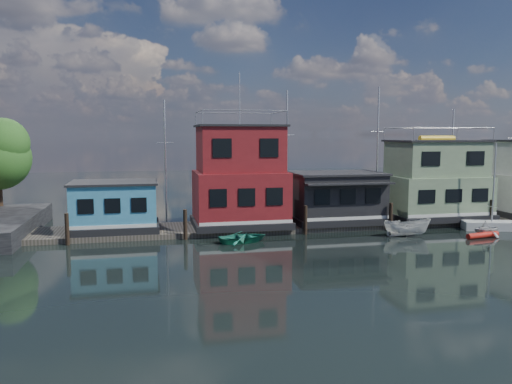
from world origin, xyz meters
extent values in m
plane|color=black|center=(0.00, 0.00, 0.00)|extent=(160.00, 160.00, 0.00)
cube|color=#595147|center=(0.00, 12.00, 0.20)|extent=(48.00, 5.00, 0.40)
cube|color=black|center=(-18.00, 12.00, 0.65)|extent=(6.40, 4.90, 0.50)
cube|color=#4398C3|center=(-18.00, 12.00, 2.40)|extent=(6.00, 4.50, 3.00)
cube|color=black|center=(-18.00, 12.00, 3.98)|extent=(6.30, 4.80, 0.16)
cube|color=black|center=(-8.50, 12.00, 0.65)|extent=(7.40, 5.90, 0.50)
cube|color=maroon|center=(-8.50, 12.00, 2.77)|extent=(7.00, 5.50, 3.74)
cube|color=maroon|center=(-8.50, 12.00, 6.37)|extent=(6.30, 4.95, 3.46)
cube|color=black|center=(-8.50, 12.00, 8.18)|extent=(6.65, 5.23, 0.16)
cylinder|color=silver|center=(-8.50, 12.00, 10.26)|extent=(0.08, 0.08, 4.00)
cube|color=black|center=(-0.50, 12.00, 0.65)|extent=(7.40, 5.40, 0.50)
cube|color=black|center=(-0.50, 12.00, 2.60)|extent=(7.00, 5.00, 3.40)
cube|color=black|center=(-0.50, 12.00, 4.38)|extent=(7.30, 5.30, 0.16)
cube|color=black|center=(-0.50, 9.20, 3.79)|extent=(7.00, 1.20, 0.12)
cube|color=black|center=(8.50, 12.00, 0.65)|extent=(8.40, 5.90, 0.50)
cube|color=gray|center=(8.50, 12.00, 2.46)|extent=(8.00, 5.50, 3.12)
cube|color=gray|center=(8.50, 12.00, 5.46)|extent=(7.20, 4.95, 2.88)
cube|color=black|center=(8.50, 12.00, 6.98)|extent=(7.60, 5.23, 0.16)
cylinder|color=yellow|center=(8.50, 12.00, 7.15)|extent=(3.20, 0.56, 0.56)
cylinder|color=#2D2116|center=(-21.00, 9.20, 1.10)|extent=(0.28, 0.28, 2.20)
cylinder|color=#2D2116|center=(-13.00, 9.20, 1.10)|extent=(0.28, 0.28, 2.20)
cylinder|color=#2D2116|center=(-4.00, 9.20, 1.10)|extent=(0.28, 0.28, 2.20)
cylinder|color=#2D2116|center=(3.00, 9.20, 1.10)|extent=(0.28, 0.28, 2.20)
cylinder|color=#2D2116|center=(12.00, 9.20, 1.10)|extent=(0.28, 0.28, 2.20)
cylinder|color=silver|center=(-14.00, 18.00, 5.25)|extent=(0.16, 0.16, 10.50)
cylinder|color=silver|center=(-14.00, 18.00, 6.83)|extent=(1.40, 0.06, 0.06)
cylinder|color=silver|center=(-3.00, 18.00, 5.75)|extent=(0.16, 0.16, 11.50)
cylinder|color=silver|center=(-3.00, 18.00, 7.48)|extent=(1.40, 0.06, 0.06)
cylinder|color=silver|center=(6.00, 18.00, 6.00)|extent=(0.16, 0.16, 12.00)
cylinder|color=silver|center=(6.00, 18.00, 7.80)|extent=(1.40, 0.06, 0.06)
cylinder|color=silver|center=(14.00, 18.00, 5.00)|extent=(0.16, 0.16, 10.00)
cylinder|color=silver|center=(14.00, 18.00, 6.50)|extent=(1.40, 0.06, 0.06)
cylinder|color=#382619|center=(-28.00, 20.00, 1.49)|extent=(0.44, 0.44, 2.97)
imported|color=silver|center=(3.15, 6.90, 0.67)|extent=(3.67, 1.92, 1.35)
cube|color=silver|center=(11.02, 7.84, 0.34)|extent=(4.58, 2.64, 0.68)
cylinder|color=silver|center=(11.02, 7.84, 3.77)|extent=(0.12, 0.12, 6.18)
cube|color=silver|center=(11.02, 7.84, 1.83)|extent=(0.44, 1.31, 0.05)
imported|color=silver|center=(8.97, 5.73, 0.60)|extent=(2.53, 2.26, 1.20)
imported|color=#24846A|center=(-9.10, 7.49, 0.36)|extent=(3.80, 3.00, 0.71)
cylinder|color=red|center=(8.26, 5.19, 0.21)|extent=(2.90, 0.99, 0.42)
camera|label=1|loc=(-15.56, -26.22, 7.50)|focal=35.00mm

